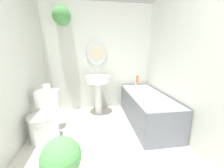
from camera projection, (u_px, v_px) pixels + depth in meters
name	position (u px, v px, depth m)	size (l,w,h in m)	color
wall_back	(95.00, 54.00, 3.14)	(2.54, 0.36, 2.40)	silver
wall_left	(4.00, 65.00, 1.69)	(0.06, 2.82, 2.40)	silver
wall_right	(187.00, 63.00, 2.03)	(0.06, 2.82, 2.40)	silver
toilet	(45.00, 120.00, 2.19)	(0.45, 0.62, 0.72)	white
pedestal_sink	(98.00, 85.00, 2.99)	(0.53, 0.53, 0.95)	white
bathtub	(146.00, 108.00, 2.67)	(0.67, 1.60, 0.64)	slate
shampoo_bottle	(137.00, 80.00, 3.23)	(0.06, 0.06, 0.16)	#DB6633
potted_plant	(61.00, 160.00, 1.35)	(0.40, 0.40, 0.55)	silver
bath_mat	(100.00, 126.00, 2.54)	(0.52, 0.40, 0.02)	silver
toilet_paper_roll	(47.00, 87.00, 2.30)	(0.11, 0.11, 0.10)	white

